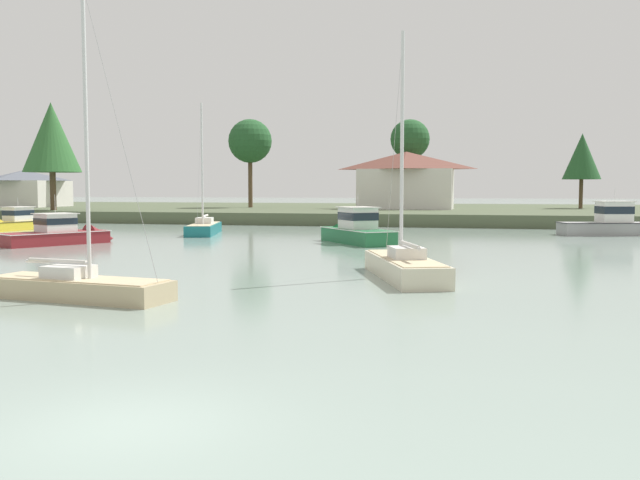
# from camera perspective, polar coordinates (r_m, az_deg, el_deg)

# --- Properties ---
(ground_plane) EXTENTS (534.27, 534.27, 0.00)m
(ground_plane) POSITION_cam_1_polar(r_m,az_deg,el_deg) (12.21, -15.57, -14.45)
(ground_plane) COLOR gray
(far_shore_bank) EXTENTS (240.42, 49.60, 1.30)m
(far_shore_bank) POSITION_cam_1_polar(r_m,az_deg,el_deg) (93.93, 9.86, 2.25)
(far_shore_bank) COLOR #4C563D
(far_shore_bank) RESTS_ON ground
(cruiser_maroon) EXTENTS (6.16, 8.28, 4.41)m
(cruiser_maroon) POSITION_cam_1_polar(r_m,az_deg,el_deg) (51.50, -20.24, 0.21)
(cruiser_maroon) COLOR maroon
(cruiser_maroon) RESTS_ON ground
(sailboat_sand) EXTENTS (7.20, 2.88, 11.34)m
(sailboat_sand) POSITION_cam_1_polar(r_m,az_deg,el_deg) (25.77, -19.46, -4.12)
(sailboat_sand) COLOR tan
(sailboat_sand) RESTS_ON ground
(cruiser_grey) EXTENTS (9.49, 4.60, 4.80)m
(cruiser_grey) POSITION_cam_1_polar(r_m,az_deg,el_deg) (62.48, 23.50, 0.94)
(cruiser_grey) COLOR gray
(cruiser_grey) RESTS_ON ground
(sailboat_cream) EXTENTS (4.62, 8.24, 11.28)m
(sailboat_cream) POSITION_cam_1_polar(r_m,az_deg,el_deg) (30.06, 6.99, -2.69)
(sailboat_cream) COLOR beige
(sailboat_cream) RESTS_ON ground
(cruiser_yellow) EXTENTS (3.34, 7.31, 3.75)m
(cruiser_yellow) POSITION_cam_1_polar(r_m,az_deg,el_deg) (69.85, -24.01, 1.15)
(cruiser_yellow) COLOR gold
(cruiser_yellow) RESTS_ON ground
(cruiser_green) EXTENTS (6.93, 8.21, 4.42)m
(cruiser_green) POSITION_cam_1_polar(r_m,az_deg,el_deg) (49.53, 2.74, 0.46)
(cruiser_green) COLOR #236B3D
(cruiser_green) RESTS_ON ground
(sailboat_teal) EXTENTS (4.23, 8.55, 11.58)m
(sailboat_teal) POSITION_cam_1_polar(r_m,az_deg,el_deg) (59.44, -9.57, 0.73)
(sailboat_teal) COLOR #196B70
(sailboat_teal) RESTS_ON ground
(shore_tree_right) EXTENTS (5.89, 5.89, 11.93)m
(shore_tree_right) POSITION_cam_1_polar(r_m,az_deg,el_deg) (94.60, -5.81, 8.11)
(shore_tree_right) COLOR brown
(shore_tree_right) RESTS_ON far_shore_bank
(shore_tree_center) EXTENTS (4.82, 4.82, 9.65)m
(shore_tree_center) POSITION_cam_1_polar(r_m,az_deg,el_deg) (95.40, 20.85, 6.46)
(shore_tree_center) COLOR brown
(shore_tree_center) RESTS_ON far_shore_bank
(shore_tree_inland_c) EXTENTS (6.66, 6.66, 12.65)m
(shore_tree_inland_c) POSITION_cam_1_polar(r_m,az_deg,el_deg) (87.53, -21.32, 7.89)
(shore_tree_inland_c) COLOR brown
(shore_tree_inland_c) RESTS_ON far_shore_bank
(shore_tree_inland_b) EXTENTS (5.24, 5.24, 11.77)m
(shore_tree_inland_b) POSITION_cam_1_polar(r_m,az_deg,el_deg) (93.56, 7.45, 8.22)
(shore_tree_inland_b) COLOR brown
(shore_tree_inland_b) RESTS_ON far_shore_bank
(cottage_hillside) EXTENTS (12.56, 7.14, 7.20)m
(cottage_hillside) POSITION_cam_1_polar(r_m,az_deg,el_deg) (87.90, 7.13, 5.00)
(cottage_hillside) COLOR silver
(cottage_hillside) RESTS_ON far_shore_bank
(cottage_behind_trees) EXTENTS (11.00, 8.93, 5.16)m
(cottage_behind_trees) POSITION_cam_1_polar(r_m,az_deg,el_deg) (106.70, -23.26, 3.99)
(cottage_behind_trees) COLOR silver
(cottage_behind_trees) RESTS_ON far_shore_bank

